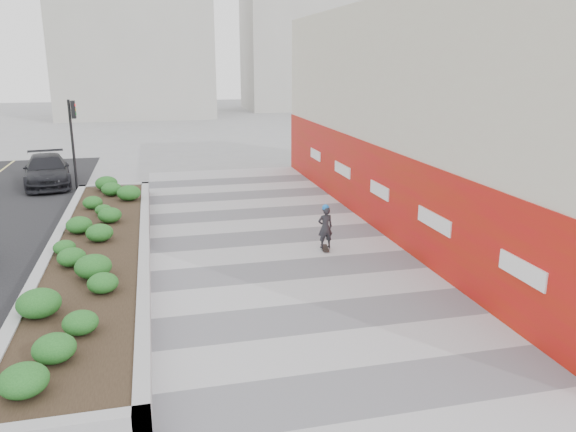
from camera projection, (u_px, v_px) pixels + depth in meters
name	position (u px, v px, depth m)	size (l,w,h in m)	color
ground	(349.00, 353.00, 11.71)	(160.00, 160.00, 0.00)	gray
walkway	(310.00, 296.00, 14.51)	(8.00, 36.00, 0.01)	#A8A8AD
building	(449.00, 115.00, 20.63)	(6.04, 24.08, 8.00)	beige
planter	(98.00, 249.00, 16.90)	(3.00, 18.00, 0.90)	#9E9EA0
traffic_signal_near	(73.00, 131.00, 25.72)	(0.33, 0.28, 4.20)	black
distant_bldg_north_l	(132.00, 21.00, 59.42)	(16.00, 12.00, 20.00)	#ADAAA3
distant_bldg_north_r	(302.00, 9.00, 68.10)	(14.00, 10.00, 24.00)	#ADAAA3
manhole_cover	(328.00, 295.00, 14.63)	(0.44, 0.44, 0.01)	#595654
skateboarder	(325.00, 227.00, 17.91)	(0.52, 0.74, 1.52)	beige
car_dark	(47.00, 171.00, 27.31)	(2.06, 5.06, 1.47)	black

